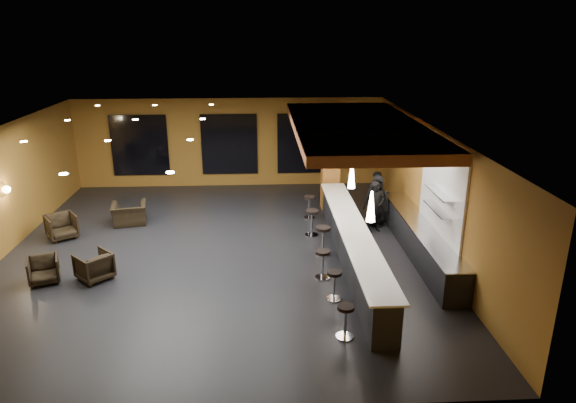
{
  "coord_description": "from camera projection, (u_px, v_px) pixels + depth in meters",
  "views": [
    {
      "loc": [
        1.24,
        -13.56,
        6.11
      ],
      "look_at": [
        2.0,
        0.5,
        1.3
      ],
      "focal_mm": 32.0,
      "sensor_mm": 36.0,
      "label": 1
    }
  ],
  "objects": [
    {
      "name": "bar_stool_4",
      "position": [
        312.0,
        219.0,
        15.66
      ],
      "size": [
        0.42,
        0.42,
        0.82
      ],
      "rotation": [
        0.0,
        0.0,
        0.29
      ],
      "color": "silver",
      "rests_on": "floor"
    },
    {
      "name": "bar_stool_3",
      "position": [
        323.0,
        237.0,
        14.33
      ],
      "size": [
        0.42,
        0.42,
        0.84
      ],
      "rotation": [
        0.0,
        0.0,
        0.24
      ],
      "color": "silver",
      "rests_on": "floor"
    },
    {
      "name": "armchair_b",
      "position": [
        94.0,
        266.0,
        12.99
      ],
      "size": [
        1.1,
        1.1,
        0.72
      ],
      "primitive_type": "imported",
      "rotation": [
        0.0,
        0.0,
        3.92
      ],
      "color": "black",
      "rests_on": "floor"
    },
    {
      "name": "staff_b",
      "position": [
        377.0,
        195.0,
        17.02
      ],
      "size": [
        0.87,
        0.73,
        1.61
      ],
      "primitive_type": "imported",
      "rotation": [
        0.0,
        0.0,
        -0.16
      ],
      "color": "black",
      "rests_on": "floor"
    },
    {
      "name": "wall_sconce",
      "position": [
        6.0,
        190.0,
        14.31
      ],
      "size": [
        0.22,
        0.22,
        0.22
      ],
      "primitive_type": "sphere",
      "color": "#FFE5B2",
      "rests_on": "wall_left"
    },
    {
      "name": "ceiling",
      "position": [
        214.0,
        129.0,
        13.57
      ],
      "size": [
        12.0,
        13.0,
        0.1
      ],
      "primitive_type": "cube",
      "color": "black"
    },
    {
      "name": "bar_stool_0",
      "position": [
        345.0,
        317.0,
        10.5
      ],
      "size": [
        0.37,
        0.37,
        0.73
      ],
      "rotation": [
        0.0,
        0.0,
        0.05
      ],
      "color": "silver",
      "rests_on": "floor"
    },
    {
      "name": "window_center",
      "position": [
        229.0,
        144.0,
        20.26
      ],
      "size": [
        2.2,
        0.06,
        2.4
      ],
      "primitive_type": "cube",
      "color": "black",
      "rests_on": "wall_back"
    },
    {
      "name": "staff_c",
      "position": [
        377.0,
        201.0,
        16.39
      ],
      "size": [
        0.96,
        0.8,
        1.67
      ],
      "primitive_type": "imported",
      "rotation": [
        0.0,
        0.0,
        -0.38
      ],
      "color": "black",
      "rests_on": "floor"
    },
    {
      "name": "pendant_1",
      "position": [
        352.0,
        175.0,
        13.68
      ],
      "size": [
        0.2,
        0.2,
        0.7
      ],
      "primitive_type": "cone",
      "color": "white",
      "rests_on": "wood_soffit"
    },
    {
      "name": "armchair_a",
      "position": [
        44.0,
        270.0,
        12.84
      ],
      "size": [
        0.93,
        0.94,
        0.67
      ],
      "primitive_type": "imported",
      "rotation": [
        0.0,
        0.0,
        0.36
      ],
      "color": "black",
      "rests_on": "floor"
    },
    {
      "name": "pendant_2",
      "position": [
        338.0,
        153.0,
        16.04
      ],
      "size": [
        0.2,
        0.2,
        0.7
      ],
      "primitive_type": "cone",
      "color": "white",
      "rests_on": "wood_soffit"
    },
    {
      "name": "wall_shelf_upper",
      "position": [
        439.0,
        193.0,
        13.22
      ],
      "size": [
        0.3,
        1.5,
        0.03
      ],
      "primitive_type": "cube",
      "color": "silver",
      "rests_on": "wall_right"
    },
    {
      "name": "bar_top",
      "position": [
        353.0,
        228.0,
        13.63
      ],
      "size": [
        0.78,
        8.1,
        0.05
      ],
      "primitive_type": "cube",
      "color": "white",
      "rests_on": "bar_counter"
    },
    {
      "name": "bar_counter",
      "position": [
        352.0,
        246.0,
        13.8
      ],
      "size": [
        0.6,
        8.0,
        1.0
      ],
      "primitive_type": "cube",
      "color": "black",
      "rests_on": "floor"
    },
    {
      "name": "column",
      "position": [
        331.0,
        160.0,
        17.74
      ],
      "size": [
        0.6,
        0.6,
        3.5
      ],
      "primitive_type": "cube",
      "color": "#A56325",
      "rests_on": "floor"
    },
    {
      "name": "bar_stool_5",
      "position": [
        309.0,
        204.0,
        17.1
      ],
      "size": [
        0.39,
        0.39,
        0.77
      ],
      "rotation": [
        0.0,
        0.0,
        0.13
      ],
      "color": "silver",
      "rests_on": "floor"
    },
    {
      "name": "window_right",
      "position": [
        305.0,
        143.0,
        20.41
      ],
      "size": [
        2.2,
        0.06,
        2.4
      ],
      "primitive_type": "cube",
      "color": "black",
      "rests_on": "wall_back"
    },
    {
      "name": "wall_front",
      "position": [
        184.0,
        323.0,
        7.97
      ],
      "size": [
        12.0,
        0.1,
        3.5
      ],
      "primitive_type": "cube",
      "color": "#936221",
      "rests_on": "floor"
    },
    {
      "name": "pendant_0",
      "position": [
        371.0,
        206.0,
        11.31
      ],
      "size": [
        0.2,
        0.2,
        0.7
      ],
      "primitive_type": "cone",
      "color": "white",
      "rests_on": "wood_soffit"
    },
    {
      "name": "prep_top",
      "position": [
        421.0,
        225.0,
        14.25
      ],
      "size": [
        0.72,
        6.0,
        0.03
      ],
      "primitive_type": "cube",
      "color": "silver",
      "rests_on": "prep_counter"
    },
    {
      "name": "wall_back",
      "position": [
        229.0,
        143.0,
        20.34
      ],
      "size": [
        12.0,
        0.1,
        3.5
      ],
      "primitive_type": "cube",
      "color": "#936221",
      "rests_on": "floor"
    },
    {
      "name": "window_left",
      "position": [
        140.0,
        145.0,
        20.08
      ],
      "size": [
        2.2,
        0.06,
        2.4
      ],
      "primitive_type": "cube",
      "color": "black",
      "rests_on": "wall_back"
    },
    {
      "name": "bar_stool_2",
      "position": [
        323.0,
        261.0,
        12.99
      ],
      "size": [
        0.39,
        0.39,
        0.76
      ],
      "rotation": [
        0.0,
        0.0,
        -0.13
      ],
      "color": "silver",
      "rests_on": "floor"
    },
    {
      "name": "staff_a",
      "position": [
        375.0,
        207.0,
        15.91
      ],
      "size": [
        0.69,
        0.57,
        1.63
      ],
      "primitive_type": "imported",
      "rotation": [
        0.0,
        0.0,
        0.34
      ],
      "color": "black",
      "rests_on": "floor"
    },
    {
      "name": "wall_right",
      "position": [
        432.0,
        190.0,
        14.47
      ],
      "size": [
        0.1,
        13.0,
        3.5
      ],
      "primitive_type": "cube",
      "color": "#936221",
      "rests_on": "floor"
    },
    {
      "name": "armchair_c",
      "position": [
        62.0,
        227.0,
        15.51
      ],
      "size": [
        1.13,
        1.14,
        0.75
      ],
      "primitive_type": "imported",
      "rotation": [
        0.0,
        0.0,
        0.61
      ],
      "color": "black",
      "rests_on": "floor"
    },
    {
      "name": "armchair_d",
      "position": [
        129.0,
        214.0,
        16.65
      ],
      "size": [
        1.23,
        1.12,
        0.7
      ],
      "primitive_type": "imported",
      "rotation": [
        0.0,
        0.0,
        3.33
      ],
      "color": "black",
      "rests_on": "floor"
    },
    {
      "name": "prep_counter",
      "position": [
        420.0,
        240.0,
        14.4
      ],
      "size": [
        0.7,
        6.0,
        0.86
      ],
      "primitive_type": "cube",
      "color": "black",
      "rests_on": "floor"
    },
    {
      "name": "wood_soffit",
      "position": [
        356.0,
        127.0,
        14.78
      ],
      "size": [
        3.6,
        8.0,
        0.28
      ],
      "primitive_type": "cube",
      "color": "#B06133",
      "rests_on": "ceiling"
    },
    {
      "name": "floor",
      "position": [
        220.0,
        253.0,
        14.74
      ],
      "size": [
        12.0,
        13.0,
        0.1
      ],
      "primitive_type": "cube",
      "color": "black",
      "rests_on": "ground"
    },
    {
      "name": "bar_stool_1",
      "position": [
        334.0,
        282.0,
        11.97
      ],
      "size": [
        0.37,
        0.37,
        0.73
      ],
      "rotation": [
        0.0,
        0.0,
        0.37
      ],
      "color": "silver",
      "rests_on": "floor"
    },
    {
      "name": "tile_backsplash",
      "position": [
        442.0,
        192.0,
        13.43
      ],
      "size": [
        0.06,
        3.2,
        2.4
      ],
      "primitive_type": "cube",
      "color": "white",
      "rests_on": "wall_right"
    },
    {
      "name": "wall_shelf_lower",
      "position": [
        438.0,
        209.0,
        13.37
      ],
      "size": [
        0.3,
        1.5,
        0.03
      ],
      "primitive_type": "cube",
      "color": "silver",
      "rests_on": "wall_right"
    }
  ]
}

